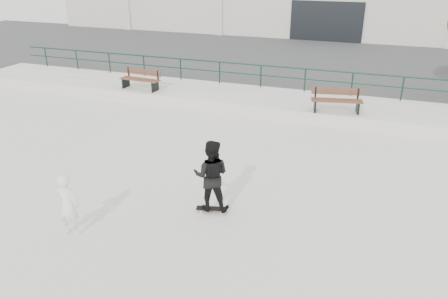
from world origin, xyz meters
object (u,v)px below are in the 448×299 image
at_px(skateboard, 212,209).
at_px(bench_right, 337,100).
at_px(standing_skater, 211,176).
at_px(seated_skater, 68,205).
at_px(bench_left, 141,80).

bearing_deg(skateboard, bench_right, 59.89).
bearing_deg(bench_right, standing_skater, -117.55).
height_order(standing_skater, seated_skater, standing_skater).
bearing_deg(seated_skater, bench_left, -68.67).
bearing_deg(standing_skater, seated_skater, 25.05).
xyz_separation_m(bench_left, seated_skater, (3.79, -9.84, -0.16)).
relative_size(bench_left, seated_skater, 1.25).
distance_m(bench_left, bench_right, 8.61).
bearing_deg(standing_skater, bench_left, -62.12).
bearing_deg(bench_right, bench_left, 166.63).
height_order(bench_right, standing_skater, standing_skater).
bearing_deg(skateboard, standing_skater, -14.56).
relative_size(bench_left, bench_right, 0.97).
xyz_separation_m(standing_skater, seated_skater, (-2.70, -2.03, -0.25)).
relative_size(skateboard, seated_skater, 0.52).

